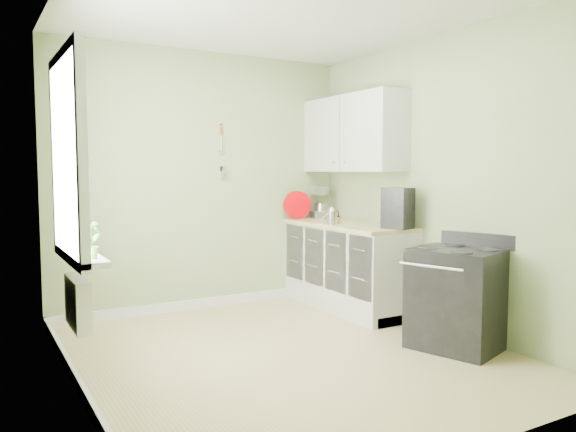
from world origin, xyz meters
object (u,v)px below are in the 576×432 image
stand_mixer (318,203)px  kettle (332,216)px  coffee_maker (398,209)px  stove (457,298)px

stand_mixer → kettle: (-0.35, -0.79, -0.08)m
stand_mixer → coffee_maker: size_ratio=1.06×
stand_mixer → kettle: size_ratio=2.28×
kettle → stove: bearing=-81.5°
stove → kettle: (-0.22, 1.49, 0.58)m
stand_mixer → coffee_maker: stand_mixer is taller
stand_mixer → coffee_maker: 1.44m
stand_mixer → kettle: stand_mixer is taller
stand_mixer → coffee_maker: bearing=-91.7°
coffee_maker → stand_mixer: bearing=88.3°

